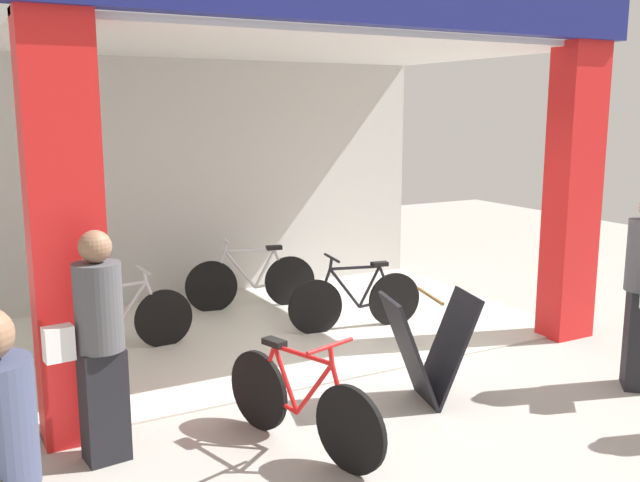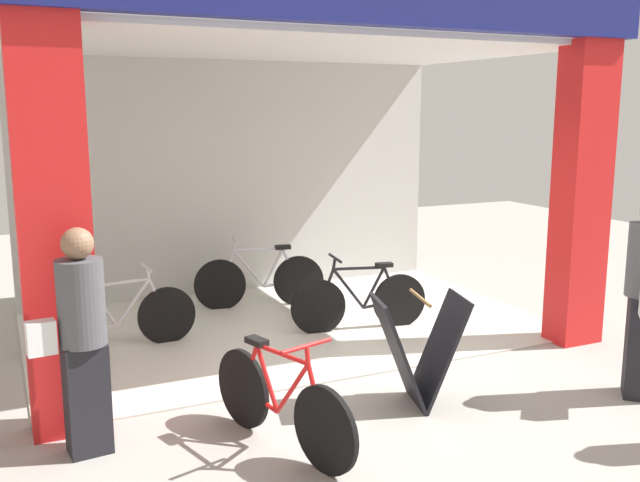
{
  "view_description": "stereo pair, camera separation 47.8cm",
  "coord_description": "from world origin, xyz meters",
  "px_view_note": "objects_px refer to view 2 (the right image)",
  "views": [
    {
      "loc": [
        -3.4,
        -5.34,
        2.48
      ],
      "look_at": [
        0.0,
        0.9,
        1.15
      ],
      "focal_mm": 39.84,
      "sensor_mm": 36.0,
      "label": 1
    },
    {
      "loc": [
        -2.97,
        -5.56,
        2.48
      ],
      "look_at": [
        0.0,
        0.9,
        1.15
      ],
      "focal_mm": 39.84,
      "sensor_mm": 36.0,
      "label": 2
    }
  ],
  "objects_px": {
    "bicycle_parked_0": "(281,403)",
    "bicycle_inside_0": "(260,280)",
    "pedestrian_1": "(82,339)",
    "bicycle_inside_2": "(120,318)",
    "bicycle_inside_1": "(360,301)",
    "sandwich_board_sign": "(419,351)"
  },
  "relations": [
    {
      "from": "bicycle_inside_1",
      "to": "bicycle_inside_2",
      "type": "relative_size",
      "value": 1.0
    },
    {
      "from": "bicycle_inside_0",
      "to": "bicycle_inside_1",
      "type": "height_order",
      "value": "bicycle_inside_0"
    },
    {
      "from": "bicycle_inside_1",
      "to": "bicycle_inside_2",
      "type": "bearing_deg",
      "value": 170.13
    },
    {
      "from": "bicycle_parked_0",
      "to": "bicycle_inside_0",
      "type": "bearing_deg",
      "value": 72.31
    },
    {
      "from": "pedestrian_1",
      "to": "bicycle_inside_2",
      "type": "bearing_deg",
      "value": 74.68
    },
    {
      "from": "bicycle_inside_1",
      "to": "sandwich_board_sign",
      "type": "relative_size",
      "value": 1.65
    },
    {
      "from": "bicycle_inside_0",
      "to": "sandwich_board_sign",
      "type": "xyz_separation_m",
      "value": [
        0.2,
        -3.36,
        0.11
      ]
    },
    {
      "from": "bicycle_inside_0",
      "to": "bicycle_inside_1",
      "type": "relative_size",
      "value": 1.02
    },
    {
      "from": "bicycle_parked_0",
      "to": "sandwich_board_sign",
      "type": "distance_m",
      "value": 1.38
    },
    {
      "from": "bicycle_inside_1",
      "to": "bicycle_inside_0",
      "type": "bearing_deg",
      "value": 117.23
    },
    {
      "from": "bicycle_inside_0",
      "to": "sandwich_board_sign",
      "type": "height_order",
      "value": "sandwich_board_sign"
    },
    {
      "from": "bicycle_inside_1",
      "to": "sandwich_board_sign",
      "type": "bearing_deg",
      "value": -104.09
    },
    {
      "from": "bicycle_inside_2",
      "to": "pedestrian_1",
      "type": "bearing_deg",
      "value": -105.32
    },
    {
      "from": "bicycle_parked_0",
      "to": "pedestrian_1",
      "type": "xyz_separation_m",
      "value": [
        -1.31,
        0.52,
        0.51
      ]
    },
    {
      "from": "bicycle_inside_0",
      "to": "bicycle_inside_1",
      "type": "xyz_separation_m",
      "value": [
        0.7,
        -1.36,
        -0.01
      ]
    },
    {
      "from": "bicycle_inside_0",
      "to": "pedestrian_1",
      "type": "distance_m",
      "value": 3.98
    },
    {
      "from": "bicycle_inside_0",
      "to": "bicycle_parked_0",
      "type": "height_order",
      "value": "bicycle_inside_0"
    },
    {
      "from": "bicycle_inside_2",
      "to": "sandwich_board_sign",
      "type": "xyz_separation_m",
      "value": [
        2.06,
        -2.45,
        0.13
      ]
    },
    {
      "from": "bicycle_inside_0",
      "to": "sandwich_board_sign",
      "type": "bearing_deg",
      "value": -86.65
    },
    {
      "from": "bicycle_inside_1",
      "to": "bicycle_inside_2",
      "type": "xyz_separation_m",
      "value": [
        -2.56,
        0.45,
        -0.0
      ]
    },
    {
      "from": "bicycle_inside_2",
      "to": "bicycle_inside_1",
      "type": "bearing_deg",
      "value": -9.87
    },
    {
      "from": "bicycle_inside_2",
      "to": "bicycle_parked_0",
      "type": "distance_m",
      "value": 2.79
    }
  ]
}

